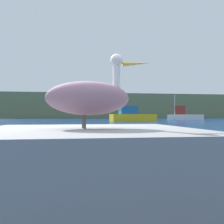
# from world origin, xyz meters

# --- Properties ---
(ground_plane) EXTENTS (260.00, 260.00, 0.00)m
(ground_plane) POSITION_xyz_m (0.00, 0.00, 0.00)
(ground_plane) COLOR navy
(hillside_backdrop) EXTENTS (140.00, 10.45, 7.82)m
(hillside_backdrop) POSITION_xyz_m (0.00, 75.15, 3.91)
(hillside_backdrop) COLOR #6B7A51
(hillside_backdrop) RESTS_ON ground
(pier_dock) EXTENTS (2.50, 2.41, 0.85)m
(pier_dock) POSITION_xyz_m (0.07, -0.83, 0.43)
(pier_dock) COLOR gray
(pier_dock) RESTS_ON ground
(pelican) EXTENTS (1.30, 0.58, 0.90)m
(pelican) POSITION_xyz_m (0.08, -0.82, 1.22)
(pelican) COLOR gray
(pelican) RESTS_ON pier_dock
(fishing_boat_white) EXTENTS (6.82, 4.73, 5.28)m
(fishing_boat_white) POSITION_xyz_m (20.98, 40.85, 0.91)
(fishing_boat_white) COLOR white
(fishing_boat_white) RESTS_ON ground
(fishing_boat_yellow) EXTENTS (7.55, 3.27, 5.32)m
(fishing_boat_yellow) POSITION_xyz_m (8.76, 33.56, 0.85)
(fishing_boat_yellow) COLOR yellow
(fishing_boat_yellow) RESTS_ON ground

